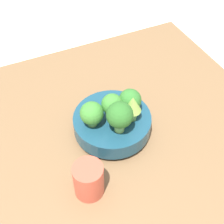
% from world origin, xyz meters
% --- Properties ---
extents(ground_plane, '(6.00, 6.00, 0.00)m').
position_xyz_m(ground_plane, '(0.00, 0.00, 0.00)').
color(ground_plane, beige).
extents(table, '(0.93, 0.87, 0.05)m').
position_xyz_m(table, '(0.00, 0.00, 0.02)').
color(table, brown).
rests_on(table, ground_plane).
extents(bowl, '(0.22, 0.22, 0.06)m').
position_xyz_m(bowl, '(0.01, -0.00, 0.08)').
color(bowl, navy).
rests_on(bowl, table).
extents(broccoli_floret_left, '(0.06, 0.06, 0.08)m').
position_xyz_m(broccoli_floret_left, '(-0.04, 0.00, 0.15)').
color(broccoli_floret_left, '#6BA34C').
rests_on(broccoli_floret_left, bowl).
extents(romanesco_piece_far, '(0.05, 0.05, 0.08)m').
position_xyz_m(romanesco_piece_far, '(-0.03, 0.03, 0.16)').
color(romanesco_piece_far, '#609347').
rests_on(romanesco_piece_far, bowl).
extents(broccoli_floret_center, '(0.06, 0.06, 0.08)m').
position_xyz_m(broccoli_floret_center, '(0.01, -0.00, 0.16)').
color(broccoli_floret_center, '#7AB256').
rests_on(broccoli_floret_center, bowl).
extents(broccoli_floret_back, '(0.07, 0.07, 0.09)m').
position_xyz_m(broccoli_floret_back, '(0.01, 0.05, 0.16)').
color(broccoli_floret_back, '#7AB256').
rests_on(broccoli_floret_back, bowl).
extents(broccoli_floret_right, '(0.06, 0.06, 0.07)m').
position_xyz_m(broccoli_floret_right, '(0.07, -0.00, 0.15)').
color(broccoli_floret_right, '#609347').
rests_on(broccoli_floret_right, bowl).
extents(cup, '(0.07, 0.07, 0.10)m').
position_xyz_m(cup, '(0.14, 0.15, 0.09)').
color(cup, '#C64C38').
rests_on(cup, table).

